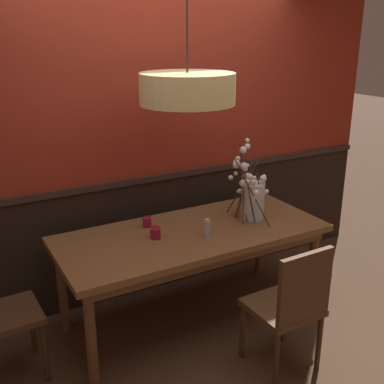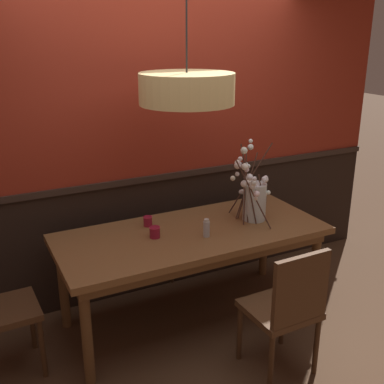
{
  "view_description": "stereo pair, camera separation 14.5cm",
  "coord_description": "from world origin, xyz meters",
  "views": [
    {
      "loc": [
        -1.59,
        -2.83,
        2.2
      ],
      "look_at": [
        0.0,
        0.0,
        1.07
      ],
      "focal_mm": 44.08,
      "sensor_mm": 36.0,
      "label": 1
    },
    {
      "loc": [
        -1.46,
        -2.9,
        2.2
      ],
      "look_at": [
        0.0,
        0.0,
        1.07
      ],
      "focal_mm": 44.08,
      "sensor_mm": 36.0,
      "label": 2
    }
  ],
  "objects": [
    {
      "name": "dining_table",
      "position": [
        0.0,
        0.0,
        0.68
      ],
      "size": [
        2.02,
        0.87,
        0.76
      ],
      "color": "brown",
      "rests_on": "ground"
    },
    {
      "name": "candle_holder_nearer_edge",
      "position": [
        -0.29,
        0.02,
        0.8
      ],
      "size": [
        0.08,
        0.08,
        0.08
      ],
      "color": "maroon",
      "rests_on": "dining_table"
    },
    {
      "name": "ground_plane",
      "position": [
        0.0,
        0.0,
        0.0
      ],
      "size": [
        24.0,
        24.0,
        0.0
      ],
      "primitive_type": "plane",
      "color": "#4C3321"
    },
    {
      "name": "back_wall",
      "position": [
        0.0,
        0.65,
        1.42
      ],
      "size": [
        4.45,
        0.14,
        2.86
      ],
      "color": "black",
      "rests_on": "ground"
    },
    {
      "name": "chair_near_side_right",
      "position": [
        0.26,
        -0.84,
        0.52
      ],
      "size": [
        0.44,
        0.43,
        0.92
      ],
      "color": "#4C301C",
      "rests_on": "ground"
    },
    {
      "name": "chair_far_side_right",
      "position": [
        0.26,
        0.86,
        0.51
      ],
      "size": [
        0.46,
        0.45,
        0.89
      ],
      "color": "#4C301C",
      "rests_on": "ground"
    },
    {
      "name": "chair_far_side_left",
      "position": [
        -0.26,
        0.87,
        0.54
      ],
      "size": [
        0.49,
        0.44,
        0.94
      ],
      "color": "#4C301C",
      "rests_on": "ground"
    },
    {
      "name": "condiment_bottle",
      "position": [
        0.05,
        -0.13,
        0.83
      ],
      "size": [
        0.05,
        0.05,
        0.14
      ],
      "color": "#ADADB2",
      "rests_on": "dining_table"
    },
    {
      "name": "candle_holder_nearer_center",
      "position": [
        -0.26,
        0.24,
        0.8
      ],
      "size": [
        0.07,
        0.07,
        0.08
      ],
      "color": "maroon",
      "rests_on": "dining_table"
    },
    {
      "name": "vase_with_blossoms",
      "position": [
        0.53,
        -0.01,
        0.94
      ],
      "size": [
        0.39,
        0.53,
        0.62
      ],
      "color": "silver",
      "rests_on": "dining_table"
    },
    {
      "name": "pendant_lamp",
      "position": [
        -0.07,
        -0.06,
        1.82
      ],
      "size": [
        0.64,
        0.64,
        1.14
      ],
      "color": "tan"
    }
  ]
}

